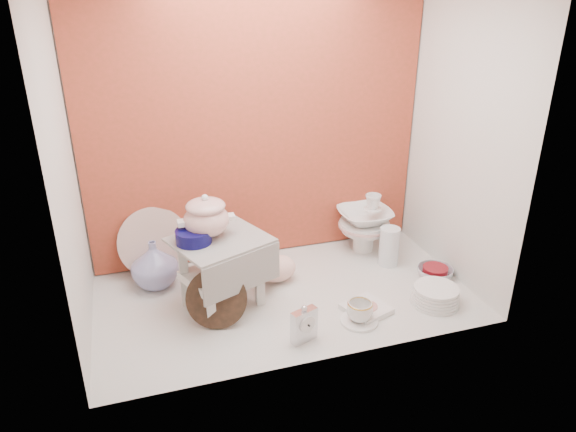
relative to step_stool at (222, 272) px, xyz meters
name	(u,v)px	position (x,y,z in m)	size (l,w,h in m)	color
ground	(285,296)	(0.30, -0.03, -0.17)	(1.80, 1.80, 0.00)	silver
niche_shell	(273,99)	(0.30, 0.15, 0.76)	(1.86, 1.03, 1.53)	#BE412F
step_stool	(222,272)	(0.00, 0.00, 0.00)	(0.40, 0.35, 0.35)	silver
soup_tureen	(206,216)	(-0.05, 0.04, 0.28)	(0.25, 0.25, 0.21)	white
cobalt_bowl	(194,236)	(-0.12, 0.00, 0.20)	(0.16, 0.16, 0.06)	#0B0945
floral_platter	(154,242)	(-0.28, 0.40, 0.01)	(0.37, 0.13, 0.36)	silver
blue_white_vase	(154,264)	(-0.29, 0.26, -0.05)	(0.23, 0.23, 0.25)	white
lacquer_tray	(216,299)	(-0.06, -0.15, -0.04)	(0.27, 0.11, 0.26)	black
mantel_clock	(304,324)	(0.27, -0.39, -0.09)	(0.12, 0.04, 0.17)	silver
plush_pig	(276,268)	(0.30, 0.12, -0.10)	(0.26, 0.18, 0.15)	beige
teacup_saucer	(359,321)	(0.56, -0.33, -0.17)	(0.17, 0.17, 0.01)	white
gold_rim_teacup	(360,311)	(0.56, -0.33, -0.11)	(0.12, 0.12, 0.09)	white
lattice_dish	(366,309)	(0.63, -0.27, -0.16)	(0.19, 0.19, 0.03)	white
dinner_plate_stack	(436,295)	(0.97, -0.30, -0.13)	(0.23, 0.23, 0.09)	white
crystal_bowl	(435,273)	(1.09, -0.09, -0.14)	(0.18, 0.18, 0.06)	silver
clear_glass_vase	(389,246)	(0.93, 0.11, -0.07)	(0.11, 0.11, 0.21)	silver
porcelain_tower	(364,223)	(0.87, 0.31, 0.00)	(0.29, 0.29, 0.34)	white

